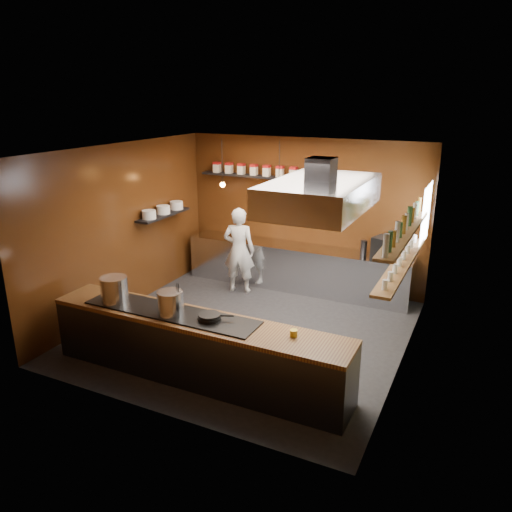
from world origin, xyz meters
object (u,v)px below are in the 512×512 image
Objects in this scene: stockpot_small at (170,303)px; espresso_machine at (385,248)px; stockpot_large at (114,289)px; chef at (239,250)px; extractor_hood at (320,195)px.

espresso_machine is (2.08, 3.84, -0.01)m from stockpot_small.
stockpot_large is at bearing 179.33° from stockpot_small.
stockpot_small is at bearing -0.67° from stockpot_large.
espresso_machine is 0.23× the size of chef.
chef is (0.35, 3.20, -0.27)m from stockpot_large.
stockpot_small is (0.98, -0.01, -0.02)m from stockpot_large.
extractor_hood is 3.40m from chef.
espresso_machine is at bearing 51.42° from stockpot_large.
extractor_hood is at bearing -82.50° from espresso_machine.
extractor_hood reaches higher than stockpot_large.
stockpot_small is at bearing 88.04° from chef.
stockpot_large reaches higher than espresso_machine.
chef is (-0.63, 3.21, -0.25)m from stockpot_small.
stockpot_small is (-1.64, -1.28, -1.40)m from extractor_hood.
extractor_hood is 2.96m from espresso_machine.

